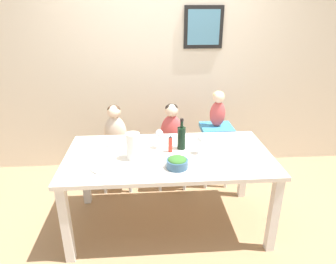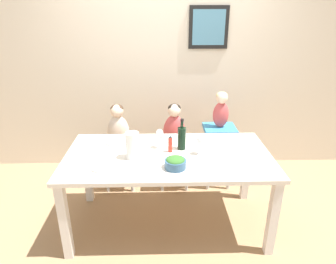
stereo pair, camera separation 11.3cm
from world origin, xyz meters
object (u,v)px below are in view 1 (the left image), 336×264
dinner_plate_back_left (116,142)px  person_child_left (115,128)px  paper_towel_roll (133,146)px  person_baby_right (218,107)px  chair_right_highchair (216,140)px  wine_bottle (181,137)px  person_child_center (172,127)px  wine_glass_far (159,135)px  dinner_plate_front_left (106,167)px  chair_far_left (117,157)px  wine_glass_near (201,140)px  chair_far_center (171,155)px  salad_bowl_large (177,162)px

dinner_plate_back_left → person_child_left: bearing=96.4°
person_child_left → paper_towel_roll: 0.80m
person_baby_right → chair_right_highchair: bearing=-90.0°
wine_bottle → paper_towel_roll: wine_bottle is taller
person_child_center → wine_glass_far: person_child_center is taller
person_child_left → dinner_plate_front_left: person_child_left is taller
chair_far_left → wine_glass_near: size_ratio=2.51×
chair_right_highchair → wine_bottle: size_ratio=2.49×
dinner_plate_back_left → chair_far_left: bearing=96.4°
chair_far_center → dinner_plate_back_left: dinner_plate_back_left is taller
paper_towel_roll → dinner_plate_back_left: bearing=117.7°
wine_bottle → wine_glass_near: size_ratio=1.59×
chair_right_highchair → dinner_plate_back_left: (-1.06, -0.41, 0.19)m
wine_glass_far → dinner_plate_front_left: wine_glass_far is taller
paper_towel_roll → dinner_plate_back_left: size_ratio=0.96×
person_child_left → wine_glass_far: size_ratio=2.90×
person_child_left → dinner_plate_front_left: (0.01, -0.89, 0.03)m
wine_glass_near → wine_glass_far: (-0.35, 0.14, 0.00)m
person_child_center → paper_towel_roll: (-0.38, -0.75, 0.13)m
salad_bowl_large → chair_far_center: bearing=87.9°
person_child_left → wine_bottle: (0.65, -0.59, 0.13)m
person_baby_right → dinner_plate_front_left: person_baby_right is taller
chair_far_left → dinner_plate_back_left: bearing=-83.6°
person_child_left → dinner_plate_back_left: size_ratio=2.19×
person_child_center → person_baby_right: person_baby_right is taller
chair_far_left → dinner_plate_back_left: dinner_plate_back_left is taller
wine_bottle → paper_towel_roll: (-0.42, -0.17, 0.00)m
paper_towel_roll → dinner_plate_back_left: 0.40m
chair_far_left → salad_bowl_large: 1.17m
dinner_plate_back_left → paper_towel_roll: bearing=-62.3°
salad_bowl_large → person_child_center: bearing=87.9°
chair_right_highchair → paper_towel_roll: 1.20m
person_child_left → person_baby_right: size_ratio=1.34×
person_baby_right → wine_glass_near: size_ratio=2.17×
wine_bottle → wine_glass_far: bearing=172.2°
chair_far_center → dinner_plate_front_left: 1.13m
wine_glass_near → chair_right_highchair: bearing=66.5°
dinner_plate_back_left → dinner_plate_front_left: bearing=-94.4°
chair_far_left → paper_towel_roll: bearing=-73.3°
wine_glass_far → dinner_plate_back_left: 0.45m
paper_towel_roll → dinner_plate_front_left: (-0.22, -0.14, -0.11)m
paper_towel_roll → wine_glass_near: size_ratio=1.27×
chair_far_center → salad_bowl_large: salad_bowl_large is taller
chair_far_left → dinner_plate_front_left: size_ratio=1.89×
wine_glass_near → wine_glass_far: size_ratio=1.00×
person_child_center → person_baby_right: size_ratio=1.34×
chair_far_left → person_child_left: size_ratio=0.86×
chair_right_highchair → wine_glass_near: wine_glass_near is taller
wine_glass_far → chair_far_center: bearing=74.1°
salad_bowl_large → dinner_plate_back_left: salad_bowl_large is taller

